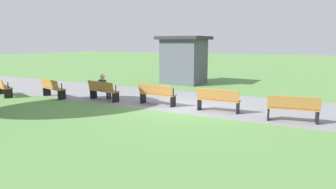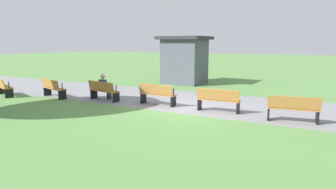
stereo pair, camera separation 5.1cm
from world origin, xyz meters
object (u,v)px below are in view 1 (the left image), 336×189
object	(u,v)px
bench_3	(52,88)
kiosk	(184,59)
bench_5	(157,94)
bench_7	(293,108)
person_seated	(104,86)
bench_4	(103,90)
bench_6	(218,100)
bench_2	(2,87)

from	to	relation	value
bench_3	kiosk	size ratio (longest dim) A/B	0.55
bench_5	bench_7	bearing A→B (deg)	0.02
bench_3	kiosk	xyz separation A→B (m)	(3.46, 7.49, 1.08)
bench_3	person_seated	xyz separation A→B (m)	(2.55, 0.71, 0.17)
kiosk	bench_4	bearing A→B (deg)	-93.44
bench_4	person_seated	xyz separation A→B (m)	(-0.05, 0.15, 0.17)
bench_4	bench_6	bearing A→B (deg)	12.07
bench_2	person_seated	world-z (taller)	person_seated
bench_7	person_seated	size ratio (longest dim) A/B	1.39
bench_3	kiosk	world-z (taller)	kiosk
bench_2	bench_4	bearing A→B (deg)	36.17
bench_3	bench_4	xyz separation A→B (m)	(2.60, 0.55, 0.00)
bench_3	bench_7	distance (m)	10.57
bench_3	bench_4	world-z (taller)	same
bench_6	kiosk	distance (m)	8.08
bench_2	bench_5	xyz separation A→B (m)	(7.78, 1.66, 0.00)
bench_3	bench_5	bearing A→B (deg)	24.12
kiosk	bench_7	bearing A→B (deg)	-40.72
bench_5	bench_7	xyz separation A→B (m)	(5.31, -0.28, 0.00)
bench_6	bench_3	bearing A→B (deg)	-177.01
bench_2	person_seated	distance (m)	5.31
bench_6	person_seated	bearing A→B (deg)	178.34
bench_6	bench_7	xyz separation A→B (m)	(2.65, -0.28, 0.00)
bench_2	bench_5	size ratio (longest dim) A/B	1.02
bench_4	person_seated	distance (m)	0.23
bench_6	person_seated	world-z (taller)	person_seated
bench_2	bench_3	xyz separation A→B (m)	(2.53, 0.82, 0.00)
bench_2	bench_5	distance (m)	7.95
person_seated	kiosk	world-z (taller)	kiosk
kiosk	bench_2	bearing A→B (deg)	-122.17
bench_6	bench_7	world-z (taller)	same
bench_3	bench_7	size ratio (longest dim) A/B	1.01
bench_7	kiosk	size ratio (longest dim) A/B	0.54
bench_5	person_seated	bearing A→B (deg)	-174.27
bench_3	bench_6	world-z (taller)	same
bench_3	bench_4	size ratio (longest dim) A/B	1.01
bench_7	kiosk	xyz separation A→B (m)	(-7.10, 6.93, 1.08)
person_seated	bench_5	bearing A→B (deg)	11.77
bench_3	bench_6	xyz separation A→B (m)	(7.91, 0.83, 0.00)
bench_2	bench_4	xyz separation A→B (m)	(5.13, 1.38, 0.00)
bench_2	bench_7	xyz separation A→B (m)	(13.09, 1.38, 0.00)
bench_2	bench_4	distance (m)	5.31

